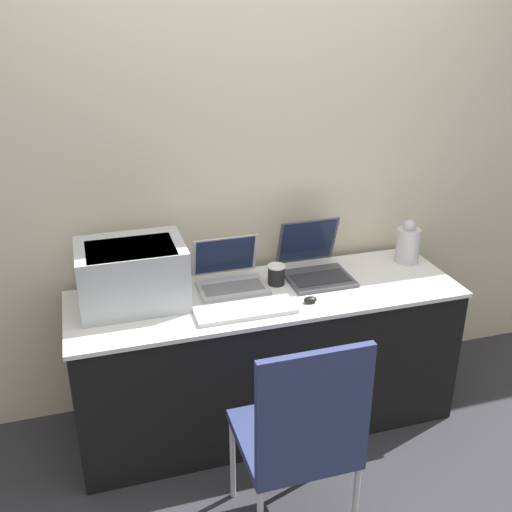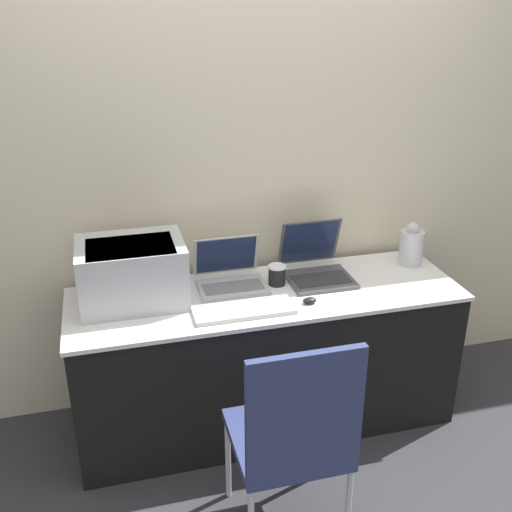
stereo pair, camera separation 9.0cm
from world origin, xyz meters
name	(u,v)px [view 2 (the right image)]	position (x,y,z in m)	size (l,w,h in m)	color
ground_plane	(281,454)	(0.00, 0.00, 0.00)	(14.00, 14.00, 0.00)	#333338
wall_back	(247,152)	(0.00, 0.64, 1.30)	(8.00, 0.05, 2.60)	beige
table	(266,358)	(0.00, 0.28, 0.36)	(1.83, 0.58, 0.72)	black
printer	(132,270)	(-0.60, 0.36, 0.87)	(0.47, 0.35, 0.28)	#B2B7BC
laptop_left	(230,275)	(-0.15, 0.40, 0.77)	(0.32, 0.28, 0.22)	#B7B7BC
laptop_right	(316,265)	(0.28, 0.39, 0.78)	(0.31, 0.34, 0.26)	#4C4C51
external_keyboard	(244,310)	(-0.15, 0.13, 0.73)	(0.45, 0.16, 0.02)	silver
coffee_cup	(277,275)	(0.07, 0.35, 0.77)	(0.09, 0.09, 0.10)	black
mouse	(310,301)	(0.16, 0.13, 0.74)	(0.06, 0.04, 0.03)	black
metal_pitcher	(411,246)	(0.80, 0.41, 0.82)	(0.12, 0.12, 0.23)	silver
chair	(293,432)	(-0.11, -0.46, 0.53)	(0.41, 0.43, 0.94)	navy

